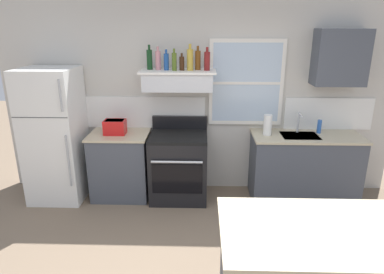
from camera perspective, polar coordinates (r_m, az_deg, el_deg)
name	(u,v)px	position (r m, az deg, el deg)	size (l,w,h in m)	color
back_wall	(200,96)	(4.73, 1.36, 6.81)	(5.40, 0.11, 2.70)	beige
refrigerator	(55,136)	(4.89, -21.99, 0.22)	(0.70, 0.72, 1.78)	white
counter_left_of_stove	(121,165)	(4.82, -11.76, -4.55)	(0.79, 0.63, 0.91)	#474C56
toaster	(115,127)	(4.62, -12.78, 1.68)	(0.30, 0.20, 0.19)	red
stove_range	(179,166)	(4.66, -2.22, -4.84)	(0.76, 0.69, 1.09)	black
range_hood_shelf	(178,80)	(4.43, -2.32, 9.58)	(0.96, 0.52, 0.24)	silver
bottle_dark_green_wine	(150,59)	(4.48, -7.13, 12.80)	(0.07, 0.07, 0.31)	#143819
bottle_rose_pink	(158,60)	(4.46, -5.70, 12.71)	(0.07, 0.07, 0.29)	#C67F84
bottle_blue_liqueur	(166,61)	(4.41, -4.32, 12.50)	(0.07, 0.07, 0.26)	#1E478C
bottle_olive_oil_square	(174,61)	(4.36, -2.99, 12.54)	(0.06, 0.06, 0.27)	#4C601E
bottle_brown_stout	(182,63)	(4.38, -1.72, 12.26)	(0.06, 0.06, 0.21)	#381E0F
bottle_champagne_gold_foil	(190,59)	(4.37, -0.33, 12.87)	(0.08, 0.08, 0.32)	#B29333
bottle_amber_wine	(198,60)	(4.43, 0.99, 12.80)	(0.07, 0.07, 0.30)	brown
bottle_red_label_wine	(207,61)	(4.37, 2.54, 12.64)	(0.07, 0.07, 0.29)	maroon
counter_right_with_sink	(304,167)	(4.89, 18.18, -4.75)	(1.43, 0.63, 0.91)	#474C56
sink_faucet	(299,120)	(4.75, 17.46, 2.68)	(0.03, 0.17, 0.28)	silver
paper_towel_roll	(268,125)	(4.57, 12.55, 1.99)	(0.11, 0.11, 0.27)	white
dish_soap_bottle	(319,127)	(4.86, 20.53, 1.65)	(0.06, 0.06, 0.18)	blue
upper_cabinet_right	(340,58)	(4.80, 23.56, 12.11)	(0.64, 0.32, 0.70)	#474C56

